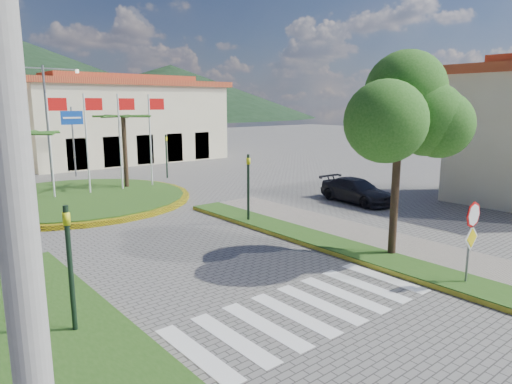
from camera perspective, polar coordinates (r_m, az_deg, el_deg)
ground at (r=10.69m, az=22.62°, el=-20.63°), size 160.00×160.00×0.00m
sidewalk_right at (r=16.39m, az=26.38°, el=-9.35°), size 4.00×28.00×0.15m
verge_right at (r=15.35m, az=24.52°, el=-10.49°), size 1.60×28.00×0.18m
median_left at (r=11.46m, az=-27.26°, el=-18.25°), size 5.00×14.00×0.18m
crosswalk at (r=12.72m, az=6.03°, el=-14.43°), size 8.00×3.00×0.01m
roundabout_island at (r=27.76m, az=-21.56°, el=-0.72°), size 12.70×12.70×6.00m
stop_sign at (r=14.92m, az=25.33°, el=-4.30°), size 0.80×0.11×2.65m
deciduous_tree at (r=16.45m, az=17.54°, el=9.54°), size 3.60×3.60×6.80m
utility_pole at (r=4.15m, az=-27.65°, el=-3.71°), size 0.32×0.32×9.00m
traffic_light_left at (r=11.46m, az=-22.27°, el=-7.71°), size 0.15×0.18×3.20m
traffic_light_right at (r=20.75m, az=-0.98°, el=1.28°), size 0.15×0.18×3.20m
traffic_light_far at (r=34.28m, az=-11.14°, el=4.95°), size 0.18×0.15×3.20m
direction_sign_east at (r=36.76m, az=-21.94°, el=7.25°), size 1.60×0.14×5.20m
street_lamp_centre at (r=35.22m, az=-24.67°, el=8.48°), size 4.80×0.16×8.00m
building_right at (r=45.80m, az=-16.33°, el=8.66°), size 19.08×9.54×8.05m
hill_far_east at (r=159.53m, az=-10.53°, el=12.15°), size 120.00×120.00×18.00m
car_dark_b at (r=40.19m, az=-23.11°, el=3.14°), size 3.32×1.19×1.09m
car_side_right at (r=26.06m, az=12.45°, el=0.17°), size 2.25×4.71×1.32m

